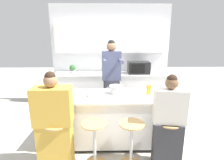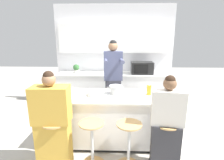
% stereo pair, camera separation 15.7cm
% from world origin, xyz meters
% --- Properties ---
extents(ground_plane, '(16.00, 16.00, 0.00)m').
position_xyz_m(ground_plane, '(0.00, 0.00, 0.00)').
color(ground_plane, '#B2ADA3').
extents(wall_back, '(3.18, 0.22, 2.70)m').
position_xyz_m(wall_back, '(0.00, 1.93, 1.54)').
color(wall_back, white).
rests_on(wall_back, ground_plane).
extents(back_counter, '(2.96, 0.64, 0.94)m').
position_xyz_m(back_counter, '(0.00, 1.62, 0.47)').
color(back_counter, white).
rests_on(back_counter, ground_plane).
extents(kitchen_island, '(1.98, 0.81, 0.88)m').
position_xyz_m(kitchen_island, '(0.00, 0.00, 0.45)').
color(kitchen_island, black).
rests_on(kitchen_island, ground_plane).
extents(bar_stool_leftmost, '(0.38, 0.38, 0.70)m').
position_xyz_m(bar_stool_leftmost, '(-0.79, -0.65, 0.37)').
color(bar_stool_leftmost, tan).
rests_on(bar_stool_leftmost, ground_plane).
extents(bar_stool_center_left, '(0.38, 0.38, 0.70)m').
position_xyz_m(bar_stool_center_left, '(-0.26, -0.65, 0.37)').
color(bar_stool_center_left, tan).
rests_on(bar_stool_center_left, ground_plane).
extents(bar_stool_center_right, '(0.38, 0.38, 0.70)m').
position_xyz_m(bar_stool_center_right, '(0.26, -0.66, 0.37)').
color(bar_stool_center_right, tan).
rests_on(bar_stool_center_right, ground_plane).
extents(bar_stool_rightmost, '(0.38, 0.38, 0.70)m').
position_xyz_m(bar_stool_rightmost, '(0.79, -0.63, 0.37)').
color(bar_stool_rightmost, tan).
rests_on(bar_stool_rightmost, ground_plane).
extents(person_cooking, '(0.43, 0.58, 1.80)m').
position_xyz_m(person_cooking, '(-0.00, 0.73, 0.90)').
color(person_cooking, '#383842').
rests_on(person_cooking, ground_plane).
extents(person_wrapped_blanket, '(0.52, 0.30, 1.43)m').
position_xyz_m(person_wrapped_blanket, '(-0.82, -0.64, 0.67)').
color(person_wrapped_blanket, gold).
rests_on(person_wrapped_blanket, ground_plane).
extents(person_seated_near, '(0.46, 0.32, 1.38)m').
position_xyz_m(person_seated_near, '(0.78, -0.64, 0.62)').
color(person_seated_near, '#333338').
rests_on(person_seated_near, ground_plane).
extents(cooking_pot, '(0.32, 0.23, 0.15)m').
position_xyz_m(cooking_pot, '(0.07, 0.09, 0.96)').
color(cooking_pot, '#B7BABC').
rests_on(cooking_pot, kitchen_island).
extents(fruit_bowl, '(0.19, 0.19, 0.07)m').
position_xyz_m(fruit_bowl, '(-0.33, -0.03, 0.92)').
color(fruit_bowl, silver).
rests_on(fruit_bowl, kitchen_island).
extents(coffee_cup_near, '(0.11, 0.07, 0.09)m').
position_xyz_m(coffee_cup_near, '(-0.73, -0.23, 0.93)').
color(coffee_cup_near, white).
rests_on(coffee_cup_near, kitchen_island).
extents(juice_carton, '(0.06, 0.06, 0.19)m').
position_xyz_m(juice_carton, '(0.64, 0.04, 0.97)').
color(juice_carton, gold).
rests_on(juice_carton, kitchen_island).
extents(microwave, '(0.55, 0.38, 0.31)m').
position_xyz_m(microwave, '(0.72, 1.59, 1.09)').
color(microwave, black).
rests_on(microwave, back_counter).
extents(potted_plant, '(0.16, 0.16, 0.23)m').
position_xyz_m(potted_plant, '(-0.99, 1.62, 1.05)').
color(potted_plant, beige).
rests_on(potted_plant, back_counter).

